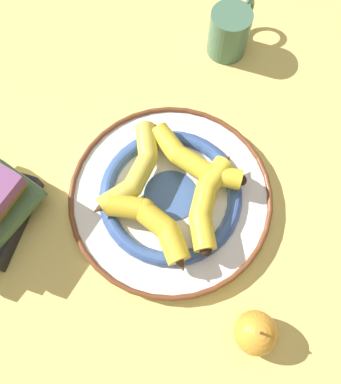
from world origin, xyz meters
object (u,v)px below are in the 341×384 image
(decorative_bowl, at_px, (170,196))
(coffee_mug, at_px, (230,31))
(banana_b, at_px, (192,159))
(banana_c, at_px, (208,201))
(banana_d, at_px, (153,224))
(apple, at_px, (256,333))
(banana_a, at_px, (134,172))

(decorative_bowl, height_order, coffee_mug, coffee_mug)
(banana_b, bearing_deg, decorative_bowl, -90.33)
(banana_c, height_order, banana_d, same)
(banana_c, bearing_deg, coffee_mug, -175.01)
(banana_c, xyz_separation_m, banana_d, (-0.06, 0.09, 0.00))
(banana_b, xyz_separation_m, banana_c, (-0.07, -0.04, 0.00))
(decorative_bowl, bearing_deg, banana_b, -24.77)
(decorative_bowl, distance_m, coffee_mug, 0.38)
(coffee_mug, xyz_separation_m, apple, (-0.58, -0.11, -0.02))
(banana_a, distance_m, apple, 0.34)
(decorative_bowl, height_order, apple, apple)
(banana_d, height_order, coffee_mug, coffee_mug)
(banana_c, bearing_deg, decorative_bowl, -95.14)
(coffee_mug, height_order, apple, coffee_mug)
(banana_d, relative_size, coffee_mug, 1.29)
(banana_b, relative_size, coffee_mug, 1.49)
(banana_a, relative_size, banana_b, 1.03)
(decorative_bowl, height_order, banana_c, banana_c)
(coffee_mug, bearing_deg, banana_a, -174.16)
(decorative_bowl, xyz_separation_m, coffee_mug, (0.37, -0.06, 0.03))
(banana_a, bearing_deg, apple, -119.02)
(banana_b, relative_size, apple, 2.38)
(banana_c, distance_m, banana_d, 0.10)
(banana_b, bearing_deg, banana_a, -132.60)
(decorative_bowl, bearing_deg, apple, -140.15)
(banana_c, distance_m, apple, 0.23)
(decorative_bowl, distance_m, banana_a, 0.08)
(banana_d, bearing_deg, decorative_bowl, -75.90)
(banana_c, distance_m, coffee_mug, 0.38)
(banana_a, height_order, coffee_mug, coffee_mug)
(decorative_bowl, distance_m, banana_b, 0.08)
(banana_b, distance_m, apple, 0.31)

